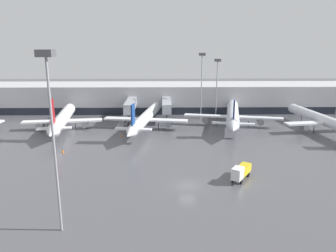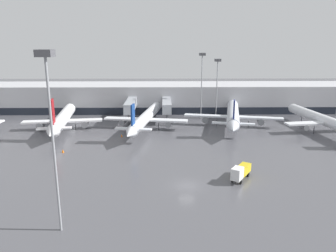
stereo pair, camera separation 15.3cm
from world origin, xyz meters
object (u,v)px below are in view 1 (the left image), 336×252
at_px(service_truck_0, 241,171).
at_px(apron_light_mast_1, 202,68).
at_px(parked_jet_4, 146,118).
at_px(apron_light_mast_3, 49,96).
at_px(parked_jet_0, 62,119).
at_px(parked_jet_1, 233,115).
at_px(traffic_cone_3, 63,151).
at_px(apron_light_mast_2, 217,72).
at_px(traffic_cone_2, 122,136).
at_px(parked_jet_5, 325,121).

relative_size(service_truck_0, apron_light_mast_1, 0.29).
distance_m(parked_jet_4, service_truck_0, 38.67).
distance_m(apron_light_mast_1, apron_light_mast_3, 66.06).
relative_size(parked_jet_4, apron_light_mast_3, 1.68).
distance_m(parked_jet_0, parked_jet_1, 46.74).
bearing_deg(traffic_cone_3, apron_light_mast_2, 40.71).
distance_m(parked_jet_0, service_truck_0, 52.84).
bearing_deg(traffic_cone_2, service_truck_0, -48.06).
distance_m(parked_jet_1, apron_light_mast_1, 17.35).
bearing_deg(parked_jet_0, apron_light_mast_1, -79.79).
xyz_separation_m(traffic_cone_3, apron_light_mast_2, (38.06, 32.75, 13.94)).
bearing_deg(parked_jet_1, parked_jet_5, -94.79).
distance_m(parked_jet_1, parked_jet_4, 24.36).
height_order(parked_jet_4, apron_light_mast_1, apron_light_mast_1).
distance_m(service_truck_0, apron_light_mast_3, 34.20).
relative_size(service_truck_0, apron_light_mast_2, 0.32).
bearing_deg(parked_jet_0, parked_jet_4, -96.53).
relative_size(service_truck_0, traffic_cone_2, 8.56).
distance_m(service_truck_0, traffic_cone_3, 37.91).
bearing_deg(apron_light_mast_2, service_truck_0, -93.78).
xyz_separation_m(parked_jet_4, apron_light_mast_3, (-8.20, -49.41, 14.06)).
relative_size(traffic_cone_3, apron_light_mast_3, 0.03).
bearing_deg(parked_jet_4, apron_light_mast_1, -44.35).
height_order(parked_jet_0, apron_light_mast_3, apron_light_mast_3).
relative_size(parked_jet_5, traffic_cone_3, 53.88).
relative_size(parked_jet_4, apron_light_mast_2, 2.07).
xyz_separation_m(parked_jet_0, apron_light_mast_2, (43.65, 13.56, 11.41)).
height_order(apron_light_mast_1, apron_light_mast_3, apron_light_mast_3).
relative_size(traffic_cone_2, apron_light_mast_2, 0.04).
height_order(parked_jet_0, parked_jet_5, parked_jet_0).
bearing_deg(apron_light_mast_1, parked_jet_0, -162.62).
height_order(apron_light_mast_1, apron_light_mast_2, apron_light_mast_1).
bearing_deg(traffic_cone_3, apron_light_mast_1, 43.34).
height_order(parked_jet_5, service_truck_0, parked_jet_5).
bearing_deg(traffic_cone_2, parked_jet_0, 156.01).
height_order(parked_jet_4, service_truck_0, parked_jet_4).
bearing_deg(apron_light_mast_1, traffic_cone_3, -136.66).
relative_size(traffic_cone_3, apron_light_mast_1, 0.04).
distance_m(parked_jet_4, traffic_cone_2, 9.96).
bearing_deg(traffic_cone_3, parked_jet_4, 49.11).
bearing_deg(apron_light_mast_3, parked_jet_0, 106.14).
xyz_separation_m(apron_light_mast_1, apron_light_mast_2, (4.87, 1.42, -1.23)).
distance_m(parked_jet_0, apron_light_mast_1, 42.56).
distance_m(parked_jet_1, parked_jet_5, 23.72).
bearing_deg(apron_light_mast_3, parked_jet_1, 57.96).
bearing_deg(service_truck_0, parked_jet_1, -156.62).
relative_size(parked_jet_4, service_truck_0, 6.39).
bearing_deg(apron_light_mast_1, apron_light_mast_3, -111.83).
bearing_deg(parked_jet_5, apron_light_mast_2, 48.10).
xyz_separation_m(parked_jet_5, apron_light_mast_2, (-25.79, 17.52, 11.19)).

